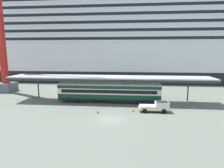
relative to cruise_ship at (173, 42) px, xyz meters
name	(u,v)px	position (x,y,z in m)	size (l,w,h in m)	color
ground_plane	(110,120)	(-19.25, -48.07, -14.28)	(400.00, 400.00, 0.00)	slate
cruise_ship	(173,42)	(0.00, 0.00, 0.00)	(175.21, 28.09, 41.69)	black
platform_canopy	(109,78)	(-20.61, -37.32, -9.03)	(42.49, 5.49, 5.49)	#B4B4B4
train_carriage	(109,92)	(-20.61, -37.73, -11.98)	(21.37, 2.81, 4.11)	black
service_truck	(157,106)	(-11.41, -43.27, -13.29)	(5.26, 2.38, 2.02)	silver
traffic_cone_near	(133,110)	(-15.56, -43.83, -13.98)	(0.36, 0.36, 0.62)	black
traffic_cone_mid	(98,111)	(-21.76, -45.01, -13.96)	(0.36, 0.36, 0.64)	black
dockside_crane	(1,25)	(-49.28, -29.32, 3.17)	(11.44, 4.40, 54.89)	#595960
quay_bollard	(159,108)	(-10.87, -42.45, -13.76)	(0.48, 0.48, 0.96)	black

